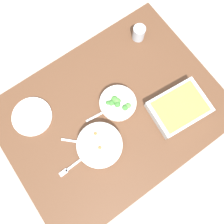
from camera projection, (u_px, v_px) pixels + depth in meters
The scene contains 10 objects.
ground_plane at pixel (112, 130), 1.88m from camera, with size 6.00×6.00×0.00m, color #B2A899.
dining_table at pixel (112, 115), 1.25m from camera, with size 1.20×0.90×0.74m.
stew_bowl at pixel (100, 145), 1.09m from camera, with size 0.24×0.24×0.06m.
broccoli_bowl at pixel (118, 103), 1.14m from camera, with size 0.20×0.20×0.07m.
baking_dish at pixel (179, 108), 1.13m from camera, with size 0.32×0.25×0.06m.
drink_cup at pixel (139, 33), 1.23m from camera, with size 0.07×0.07×0.08m.
side_plate at pixel (32, 116), 1.15m from camera, with size 0.22×0.22×0.01m, color white.
spoon_by_stew at pixel (82, 142), 1.12m from camera, with size 0.14×0.14×0.01m.
spoon_by_broccoli at pixel (104, 112), 1.16m from camera, with size 0.18×0.04×0.01m.
fork_on_table at pixel (72, 166), 1.09m from camera, with size 0.18×0.03×0.01m.
Camera 1 is at (0.15, 0.21, 1.87)m, focal length 33.44 mm.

